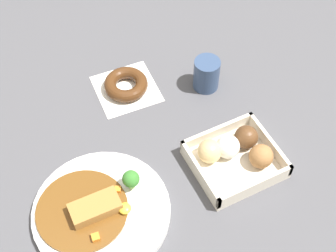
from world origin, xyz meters
TOP-DOWN VIEW (x-y plane):
  - ground_plane at (0.00, 0.00)m, footprint 1.60×1.60m
  - curry_plate at (0.17, 0.05)m, footprint 0.28×0.28m
  - donut_box at (-0.14, 0.06)m, footprint 0.18×0.16m
  - chocolate_ring_donut at (-0.01, -0.23)m, footprint 0.15×0.15m
  - coffee_mug at (-0.19, -0.16)m, footprint 0.06×0.06m

SIDE VIEW (x-z plane):
  - ground_plane at x=0.00m, z-range 0.00..0.00m
  - curry_plate at x=0.17m, z-range -0.02..0.05m
  - chocolate_ring_donut at x=-0.01m, z-range 0.00..0.03m
  - donut_box at x=-0.14m, z-range -0.01..0.06m
  - coffee_mug at x=-0.19m, z-range 0.00..0.08m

